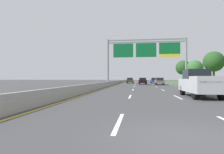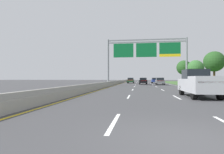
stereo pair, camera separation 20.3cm
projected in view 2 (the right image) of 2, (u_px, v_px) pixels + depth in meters
The scene contains 13 objects.
ground_plane at pixel (144, 85), 39.28m from camera, with size 220.00×220.00×0.00m, color #3D3D3F.
lane_striping at pixel (144, 85), 38.82m from camera, with size 11.96×106.00×0.01m.
grass_verge_right at pixel (217, 86), 37.30m from camera, with size 14.00×110.00×0.02m, color #3D602D.
median_barrier_concrete at pixel (113, 83), 40.22m from camera, with size 0.60×110.00×0.85m.
overhead_sign_gantry at pixel (146, 52), 36.22m from camera, with size 15.06×0.42×9.03m.
pickup_truck_silver at pixel (198, 83), 14.93m from camera, with size 2.08×5.43×2.20m.
car_darkgreen_left_lane_sedan at pixel (131, 80), 55.46m from camera, with size 1.93×4.44×1.57m.
car_black_centre_lane_sedan at pixel (143, 81), 45.77m from camera, with size 1.91×4.44×1.57m.
car_grey_right_lane_sedan at pixel (160, 81), 43.35m from camera, with size 1.86×4.42×1.57m.
car_blue_right_lane_sedan at pixel (155, 80), 56.43m from camera, with size 1.85×4.41×1.57m.
roadside_tree_mid at pixel (214, 62), 32.82m from camera, with size 3.50×3.50×6.09m.
roadside_tree_far at pixel (196, 68), 49.32m from camera, with size 4.14×4.14×6.13m.
roadside_tree_distant at pixel (184, 68), 66.57m from camera, with size 5.03×5.03×7.68m.
Camera 2 is at (-1.01, -4.83, 1.48)m, focal length 30.65 mm.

